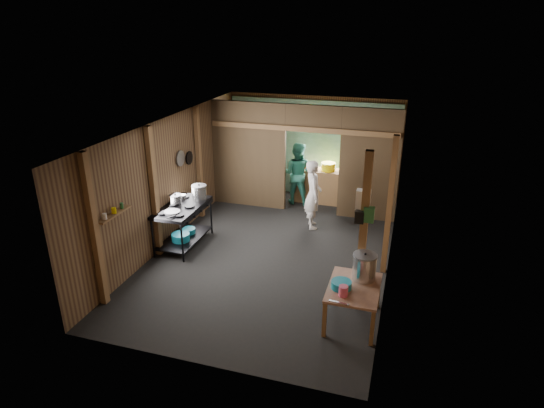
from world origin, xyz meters
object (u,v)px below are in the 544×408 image
(gas_range, at_px, (183,226))
(stove_pot_large, at_px, (199,192))
(yellow_tub, at_px, (328,167))
(pink_bucket, at_px, (343,291))
(cook, at_px, (313,194))
(stock_pot, at_px, (364,267))
(prep_table, at_px, (353,304))

(gas_range, height_order, stove_pot_large, stove_pot_large)
(stove_pot_large, distance_m, yellow_tub, 3.56)
(stove_pot_large, relative_size, pink_bucket, 1.96)
(stove_pot_large, xyz_separation_m, yellow_tub, (2.22, 2.77, -0.06))
(stove_pot_large, distance_m, cook, 2.50)
(gas_range, relative_size, cook, 0.95)
(stove_pot_large, bearing_deg, pink_bucket, -35.01)
(pink_bucket, bearing_deg, cook, 109.00)
(stock_pot, bearing_deg, pink_bucket, -112.02)
(cook, bearing_deg, gas_range, 105.25)
(prep_table, bearing_deg, pink_bucket, -112.10)
(gas_range, relative_size, stock_pot, 3.31)
(stock_pot, distance_m, pink_bucket, 0.62)
(prep_table, bearing_deg, stock_pot, 68.08)
(stove_pot_large, bearing_deg, yellow_tub, 51.27)
(gas_range, xyz_separation_m, stock_pot, (3.82, -1.35, 0.39))
(prep_table, bearing_deg, cook, 112.44)
(gas_range, distance_m, stock_pot, 4.07)
(prep_table, xyz_separation_m, pink_bucket, (-0.12, -0.30, 0.40))
(stock_pot, xyz_separation_m, yellow_tub, (-1.42, 4.60, 0.12))
(prep_table, relative_size, yellow_tub, 2.95)
(prep_table, bearing_deg, stove_pot_large, 149.39)
(pink_bucket, height_order, cook, cook)
(prep_table, height_order, stove_pot_large, stove_pot_large)
(stock_pot, xyz_separation_m, cook, (-1.46, 3.01, -0.05))
(gas_range, xyz_separation_m, yellow_tub, (2.39, 3.25, 0.51))
(gas_range, xyz_separation_m, pink_bucket, (3.59, -1.92, 0.27))
(stove_pot_large, relative_size, cook, 0.21)
(gas_range, bearing_deg, stove_pot_large, 70.44)
(prep_table, xyz_separation_m, cook, (-1.35, 3.28, 0.47))
(stock_pot, bearing_deg, gas_range, 160.55)
(cook, bearing_deg, yellow_tub, -21.37)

